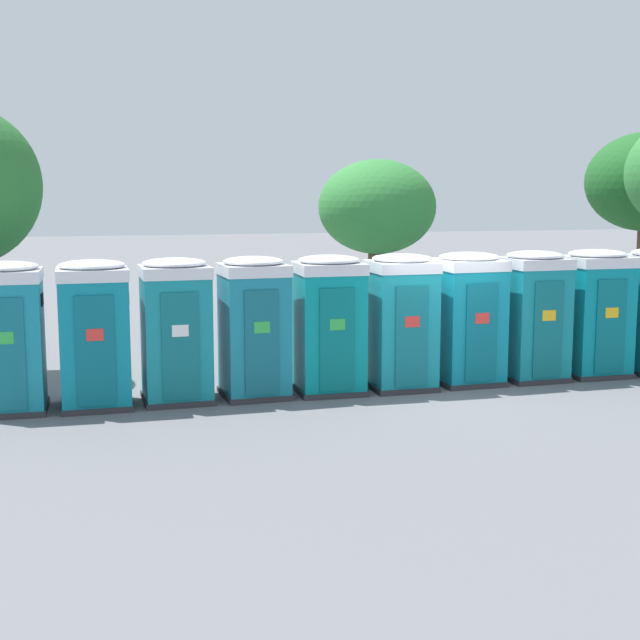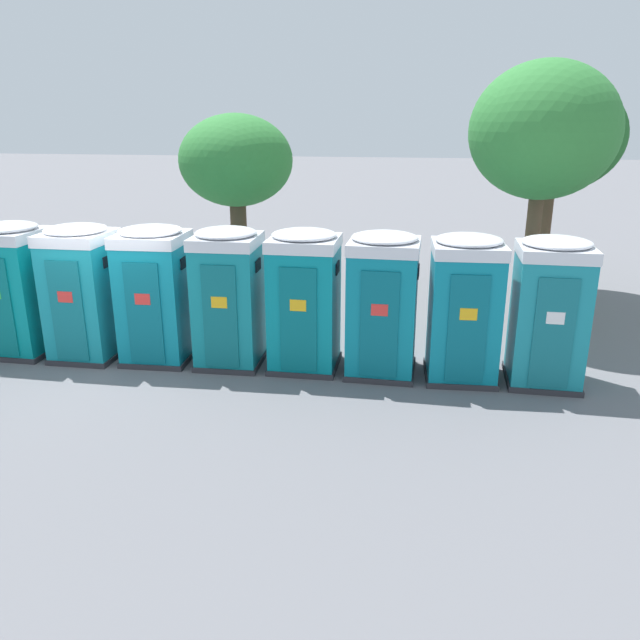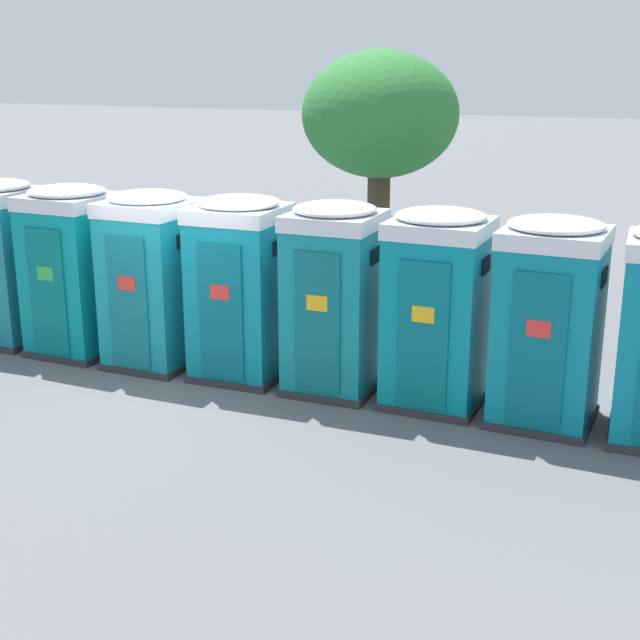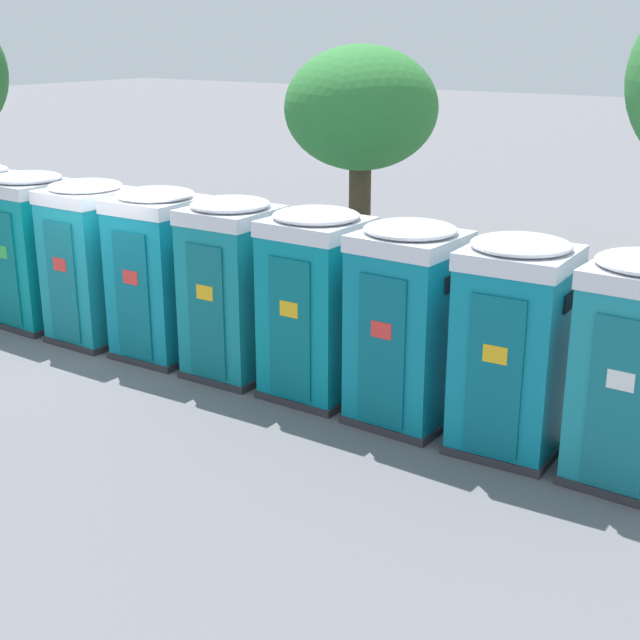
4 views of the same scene
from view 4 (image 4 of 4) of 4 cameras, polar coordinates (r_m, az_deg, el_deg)
name	(u,v)px [view 4 (image 4 of 4)]	position (r m, az deg, el deg)	size (l,w,h in m)	color
ground_plane	(118,351)	(14.03, -12.81, -1.95)	(120.00, 120.00, 0.00)	slate
portapotty_4	(33,249)	(15.36, -17.88, 4.35)	(1.23, 1.22, 2.54)	#2D2D33
portapotty_5	(91,261)	(14.30, -14.47, 3.68)	(1.18, 1.21, 2.54)	#2D2D33
portapotty_6	(159,273)	(13.36, -10.25, 2.98)	(1.25, 1.24, 2.54)	#2D2D33
portapotty_7	(233,287)	(12.46, -5.61, 2.09)	(1.19, 1.22, 2.54)	#2D2D33
portapotty_8	(316,303)	(11.67, -0.25, 1.08)	(1.22, 1.21, 2.54)	#2D2D33
portapotty_9	(407,323)	(10.94, 5.60, -0.19)	(1.24, 1.23, 2.54)	#2D2D33
portapotty_10	(514,345)	(10.37, 12.31, -1.56)	(1.26, 1.25, 2.54)	#2D2D33
portapotty_11	(638,370)	(9.98, 19.70, -3.01)	(1.22, 1.22, 2.54)	#2D2D33
street_tree_3	(361,110)	(17.35, 2.64, 13.25)	(2.92, 2.92, 4.46)	#4C3826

